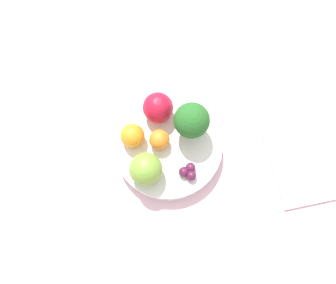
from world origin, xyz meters
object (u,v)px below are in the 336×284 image
orange_back (159,141)px  broccoli (192,121)px  bowl (168,146)px  grape_cluster (188,172)px  apple_green (146,169)px  orange_front (132,137)px  napkin (301,166)px  apple_red (158,108)px

orange_back → broccoli: bearing=-146.6°
bowl → grape_cluster: bearing=131.0°
apple_green → grape_cluster: 0.07m
orange_front → napkin: 0.31m
broccoli → napkin: bearing=170.9°
bowl → orange_front: 0.07m
broccoli → orange_back: size_ratio=2.22×
bowl → apple_red: apple_red is taller
broccoli → orange_front: size_ratio=1.87×
orange_front → orange_back: size_ratio=1.19×
apple_red → napkin: 0.28m
broccoli → orange_back: broccoli is taller
bowl → apple_green: size_ratio=3.47×
bowl → broccoli: bearing=-139.6°
apple_red → orange_front: bearing=57.6°
orange_front → orange_back: bearing=-180.0°
orange_front → apple_red: bearing=-122.4°
orange_back → napkin: orange_back is taller
apple_red → orange_back: (-0.01, 0.06, -0.01)m
bowl → orange_back: (0.01, 0.00, 0.03)m
orange_back → apple_green: bearing=74.8°
apple_red → grape_cluster: apple_red is taller
bowl → apple_green: apple_green is taller
grape_cluster → napkin: (-0.20, -0.04, -0.04)m
apple_red → napkin: apple_red is taller
apple_green → napkin: bearing=-169.1°
apple_red → orange_back: size_ratio=1.51×
apple_green → napkin: apple_green is taller
broccoli → apple_red: broccoli is taller
orange_back → apple_red: bearing=-80.4°
apple_red → orange_front: (0.04, 0.06, -0.01)m
broccoli → apple_green: size_ratio=1.42×
apple_green → napkin: (-0.27, -0.05, -0.05)m
apple_green → orange_back: size_ratio=1.56×
apple_red → grape_cluster: 0.12m
orange_back → grape_cluster: 0.07m
broccoli → orange_front: (0.10, 0.03, -0.03)m
broccoli → apple_green: broccoli is taller
napkin → apple_green: bearing=10.9°
bowl → napkin: size_ratio=1.12×
bowl → grape_cluster: 0.07m
grape_cluster → bowl: bearing=-49.0°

